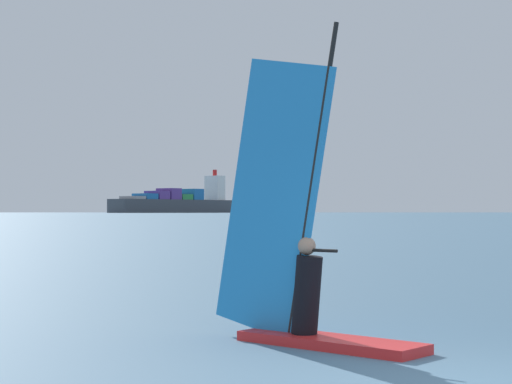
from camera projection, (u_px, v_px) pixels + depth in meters
windsurfer at (301, 265)px, 10.60m from camera, size 2.39×2.44×3.87m
cargo_ship at (177, 202)px, 809.92m from camera, size 117.26×119.02×42.08m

